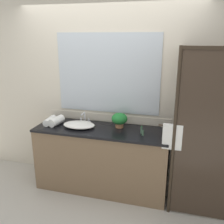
% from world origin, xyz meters
% --- Properties ---
extents(ground_plane, '(8.00, 8.00, 0.00)m').
position_xyz_m(ground_plane, '(0.00, 0.00, 0.00)').
color(ground_plane, '#B7B2A8').
extents(wall_back_with_mirror, '(4.40, 0.06, 2.60)m').
position_xyz_m(wall_back_with_mirror, '(0.00, 0.34, 1.31)').
color(wall_back_with_mirror, beige).
rests_on(wall_back_with_mirror, ground_plane).
extents(vanity_cabinet, '(1.80, 0.58, 0.90)m').
position_xyz_m(vanity_cabinet, '(0.00, 0.01, 0.45)').
color(vanity_cabinet, brown).
rests_on(vanity_cabinet, ground_plane).
extents(shower_enclosure, '(1.20, 0.59, 2.00)m').
position_xyz_m(shower_enclosure, '(1.28, -0.19, 1.03)').
color(shower_enclosure, '#2D2319').
rests_on(shower_enclosure, ground_plane).
extents(sink_basin, '(0.44, 0.31, 0.07)m').
position_xyz_m(sink_basin, '(-0.31, -0.01, 0.93)').
color(sink_basin, white).
rests_on(sink_basin, vanity_cabinet).
extents(faucet, '(0.17, 0.14, 0.16)m').
position_xyz_m(faucet, '(-0.31, 0.19, 0.95)').
color(faucet, silver).
rests_on(faucet, vanity_cabinet).
extents(potted_plant, '(0.21, 0.21, 0.20)m').
position_xyz_m(potted_plant, '(0.22, 0.13, 1.01)').
color(potted_plant, '#B77A51').
rests_on(potted_plant, vanity_cabinet).
extents(amenity_bottle_conditioner, '(0.03, 0.03, 0.09)m').
position_xyz_m(amenity_bottle_conditioner, '(0.57, -0.08, 0.94)').
color(amenity_bottle_conditioner, '#4C7056').
rests_on(amenity_bottle_conditioner, vanity_cabinet).
extents(amenity_bottle_lotion, '(0.03, 0.03, 0.10)m').
position_xyz_m(amenity_bottle_lotion, '(0.54, -0.01, 0.95)').
color(amenity_bottle_lotion, '#4C7056').
rests_on(amenity_bottle_lotion, vanity_cabinet).
extents(rolled_towel_near_edge, '(0.11, 0.26, 0.10)m').
position_xyz_m(rolled_towel_near_edge, '(-0.76, 0.00, 0.95)').
color(rolled_towel_near_edge, white).
rests_on(rolled_towel_near_edge, vanity_cabinet).
extents(rolled_towel_middle, '(0.15, 0.26, 0.11)m').
position_xyz_m(rolled_towel_middle, '(-0.65, -0.01, 0.96)').
color(rolled_towel_middle, white).
rests_on(rolled_towel_middle, vanity_cabinet).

